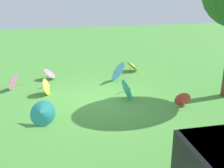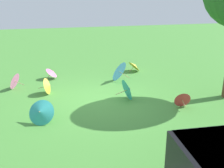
# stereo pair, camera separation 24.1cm
# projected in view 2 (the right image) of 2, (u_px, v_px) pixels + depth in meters

# --- Properties ---
(ground) EXTENTS (40.00, 40.00, 0.00)m
(ground) POSITION_uv_depth(u_px,v_px,m) (99.00, 100.00, 10.49)
(ground) COLOR #478C38
(parasol_yellow_0) EXTENTS (0.71, 0.79, 0.58)m
(parasol_yellow_0) POSITION_uv_depth(u_px,v_px,m) (135.00, 66.00, 13.93)
(parasol_yellow_0) COLOR tan
(parasol_yellow_0) RESTS_ON ground
(parasol_pink_0) EXTENTS (0.67, 0.71, 0.57)m
(parasol_pink_0) POSITION_uv_depth(u_px,v_px,m) (52.00, 72.00, 12.78)
(parasol_pink_0) COLOR tan
(parasol_pink_0) RESTS_ON ground
(parasol_pink_1) EXTENTS (0.75, 0.79, 0.71)m
(parasol_pink_1) POSITION_uv_depth(u_px,v_px,m) (13.00, 81.00, 11.52)
(parasol_pink_1) COLOR tan
(parasol_pink_1) RESTS_ON ground
(parasol_red_2) EXTENTS (0.61, 0.55, 0.58)m
(parasol_red_2) POSITION_uv_depth(u_px,v_px,m) (182.00, 99.00, 9.78)
(parasol_red_2) COLOR tan
(parasol_red_2) RESTS_ON ground
(parasol_teal_1) EXTENTS (0.74, 0.86, 0.83)m
(parasol_teal_1) POSITION_uv_depth(u_px,v_px,m) (128.00, 89.00, 10.38)
(parasol_teal_1) COLOR tan
(parasol_teal_1) RESTS_ON ground
(parasol_yellow_1) EXTENTS (0.66, 0.72, 0.68)m
(parasol_yellow_1) POSITION_uv_depth(u_px,v_px,m) (49.00, 86.00, 10.97)
(parasol_yellow_1) COLOR tan
(parasol_yellow_1) RESTS_ON ground
(parasol_blue_0) EXTENTS (1.04, 1.03, 0.95)m
(parasol_blue_0) POSITION_uv_depth(u_px,v_px,m) (118.00, 71.00, 12.48)
(parasol_blue_0) COLOR tan
(parasol_blue_0) RESTS_ON ground
(parasol_teal_2) EXTENTS (0.99, 0.87, 0.77)m
(parasol_teal_2) POSITION_uv_depth(u_px,v_px,m) (41.00, 112.00, 8.56)
(parasol_teal_2) COLOR tan
(parasol_teal_2) RESTS_ON ground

